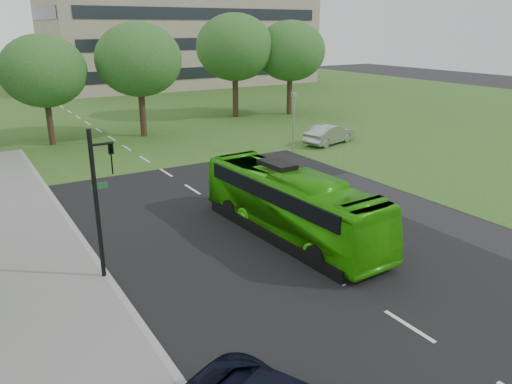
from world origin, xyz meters
TOP-DOWN VIEW (x-y plane):
  - ground at (0.00, 0.00)m, footprint 160.00×160.00m
  - street_surfaces at (-0.38, 22.75)m, footprint 120.00×120.00m
  - office_building at (21.96, 61.96)m, footprint 40.10×20.10m
  - tree_park_b at (-4.59, 26.16)m, footprint 6.37×6.37m
  - tree_park_c at (2.64, 25.53)m, footprint 6.95×6.95m
  - tree_park_d at (13.90, 29.75)m, footprint 7.67×7.67m
  - tree_park_e at (19.50, 28.18)m, footprint 7.11×7.11m
  - bus at (1.00, 1.80)m, footprint 2.98×10.58m
  - sedan at (14.12, 15.03)m, footprint 4.99×2.76m
  - traffic_light at (-7.02, 2.00)m, footprint 0.89×0.24m
  - camera_pole at (10.00, 14.18)m, footprint 0.41×0.37m

SIDE VIEW (x-z plane):
  - ground at x=0.00m, z-range 0.00..0.00m
  - street_surfaces at x=-0.38m, z-range -0.05..0.10m
  - sedan at x=14.12m, z-range 0.00..1.56m
  - bus at x=1.00m, z-range 0.00..2.92m
  - camera_pole at x=10.00m, z-range 0.63..5.00m
  - traffic_light at x=-7.02m, z-range 0.49..6.08m
  - tree_park_b at x=-4.59m, z-range 1.46..9.81m
  - tree_park_c at x=2.64m, z-range 1.65..10.88m
  - tree_park_e at x=19.50m, z-range 1.70..11.18m
  - tree_park_d at x=13.90m, z-range 1.80..11.94m
  - office_building at x=21.96m, z-range 0.00..25.00m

